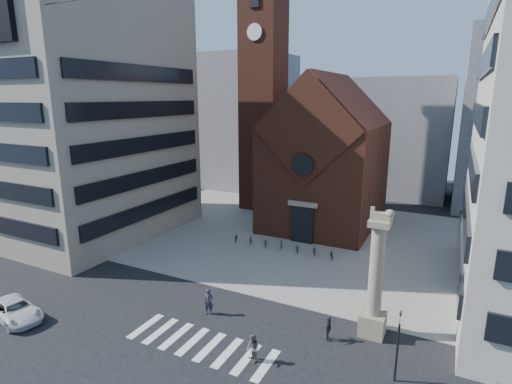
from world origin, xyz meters
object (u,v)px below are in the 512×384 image
at_px(pedestrian_2, 328,329).
at_px(pedestrian_0, 209,302).
at_px(traffic_light, 398,344).
at_px(lion_column, 375,286).
at_px(scooter_0, 236,237).
at_px(pedestrian_1, 253,349).
at_px(white_car, 15,310).

bearing_deg(pedestrian_2, pedestrian_0, 91.60).
bearing_deg(pedestrian_0, traffic_light, -30.65).
xyz_separation_m(pedestrian_0, pedestrian_2, (8.60, 0.78, -0.14)).
bearing_deg(lion_column, pedestrian_2, -140.88).
distance_m(traffic_light, scooter_0, 23.95).
bearing_deg(pedestrian_0, pedestrian_1, -57.48).
bearing_deg(pedestrian_2, lion_column, -54.47).
distance_m(pedestrian_1, pedestrian_2, 5.30).
distance_m(traffic_light, pedestrian_2, 5.06).
height_order(white_car, pedestrian_2, pedestrian_2).
relative_size(white_car, scooter_0, 3.22).
xyz_separation_m(lion_column, scooter_0, (-16.53, 11.07, -3.01)).
height_order(traffic_light, scooter_0, traffic_light).
bearing_deg(lion_column, white_car, -157.56).
height_order(pedestrian_0, scooter_0, pedestrian_0).
distance_m(lion_column, traffic_light, 4.62).
distance_m(traffic_light, white_car, 25.40).
bearing_deg(pedestrian_2, pedestrian_1, 137.43).
relative_size(pedestrian_2, scooter_0, 1.08).
relative_size(white_car, pedestrian_2, 2.99).
bearing_deg(pedestrian_2, scooter_0, 43.72).
bearing_deg(scooter_0, white_car, -130.60).
xyz_separation_m(white_car, pedestrian_1, (17.04, 3.33, 0.21)).
height_order(traffic_light, pedestrian_0, traffic_light).
distance_m(pedestrian_0, pedestrian_2, 8.63).
xyz_separation_m(pedestrian_2, scooter_0, (-14.12, 13.03, -0.37)).
bearing_deg(traffic_light, white_car, -167.69).
relative_size(traffic_light, pedestrian_2, 2.62).
height_order(lion_column, white_car, lion_column).
distance_m(white_car, pedestrian_1, 17.36).
relative_size(traffic_light, pedestrian_0, 2.23).
height_order(lion_column, pedestrian_0, lion_column).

